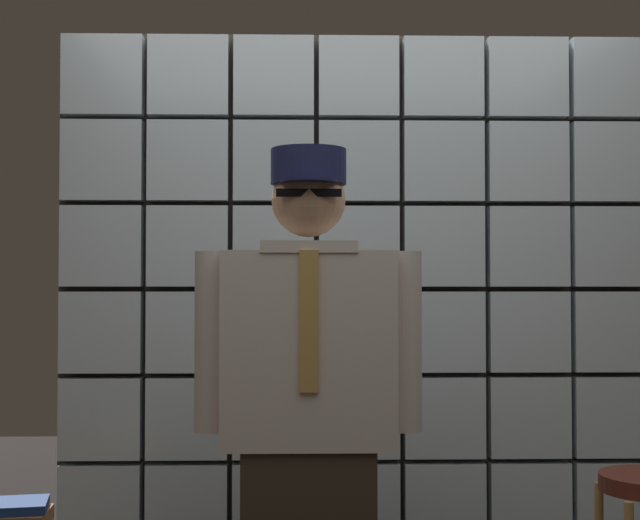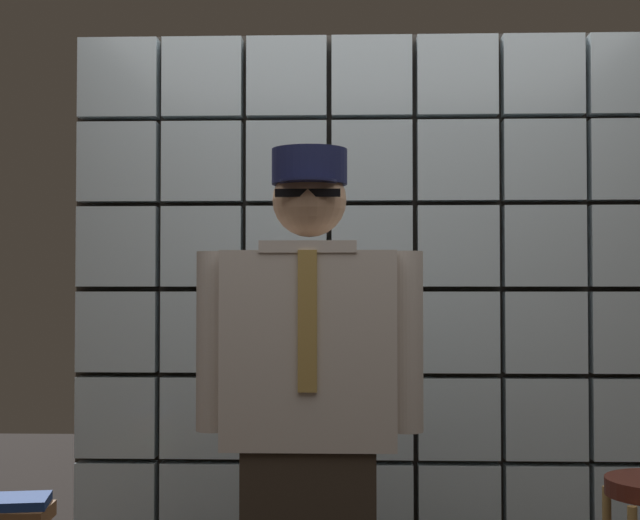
# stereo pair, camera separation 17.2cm
# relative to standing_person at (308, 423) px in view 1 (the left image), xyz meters

# --- Properties ---
(glass_block_wall) EXTENTS (2.33, 0.10, 2.33)m
(glass_block_wall) POSITION_rel_standing_person_xyz_m (0.21, 0.80, 0.24)
(glass_block_wall) COLOR silver
(glass_block_wall) RESTS_ON ground
(standing_person) EXTENTS (0.69, 0.29, 1.74)m
(standing_person) POSITION_rel_standing_person_xyz_m (0.00, 0.00, 0.00)
(standing_person) COLOR #382D23
(standing_person) RESTS_ON ground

